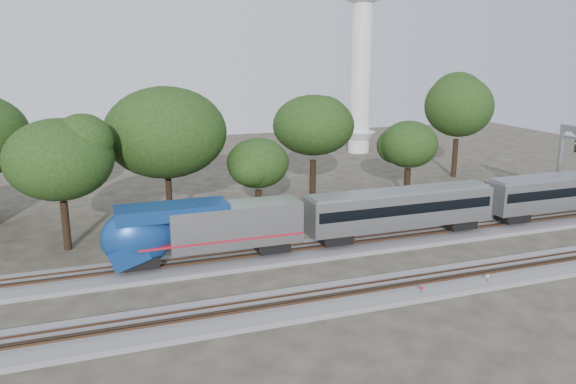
# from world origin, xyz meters

# --- Properties ---
(ground) EXTENTS (160.00, 160.00, 0.00)m
(ground) POSITION_xyz_m (0.00, 0.00, 0.00)
(ground) COLOR #383328
(ground) RESTS_ON ground
(track_far) EXTENTS (160.00, 5.00, 0.73)m
(track_far) POSITION_xyz_m (0.00, 6.00, 0.21)
(track_far) COLOR slate
(track_far) RESTS_ON ground
(track_near) EXTENTS (160.00, 5.00, 0.73)m
(track_near) POSITION_xyz_m (0.00, -4.00, 0.21)
(track_near) COLOR slate
(track_near) RESTS_ON ground
(train) EXTENTS (96.62, 3.34, 4.92)m
(train) POSITION_xyz_m (30.41, 6.00, 3.38)
(train) COLOR #AFB1B6
(train) RESTS_ON ground
(switch_stand_red) EXTENTS (0.28, 0.05, 0.88)m
(switch_stand_red) POSITION_xyz_m (5.28, -5.61, 0.56)
(switch_stand_red) COLOR #512D19
(switch_stand_red) RESTS_ON ground
(switch_stand_white) EXTENTS (0.31, 0.11, 0.99)m
(switch_stand_white) POSITION_xyz_m (11.22, -5.62, 0.63)
(switch_stand_white) COLOR #512D19
(switch_stand_white) RESTS_ON ground
(switch_lever) EXTENTS (0.54, 0.37, 0.30)m
(switch_lever) POSITION_xyz_m (6.74, -5.54, 0.15)
(switch_lever) COLOR #512D19
(switch_lever) RESTS_ON ground
(tree_2) EXTENTS (8.57, 8.57, 12.08)m
(tree_2) POSITION_xyz_m (-19.69, 14.33, 8.41)
(tree_2) COLOR black
(tree_2) RESTS_ON ground
(tree_3) EXTENTS (9.86, 9.86, 13.90)m
(tree_3) POSITION_xyz_m (-9.62, 19.23, 9.68)
(tree_3) COLOR black
(tree_3) RESTS_ON ground
(tree_4) EXTENTS (6.45, 6.45, 9.10)m
(tree_4) POSITION_xyz_m (-0.54, 16.93, 6.32)
(tree_4) COLOR black
(tree_4) RESTS_ON ground
(tree_5) EXTENTS (9.33, 9.33, 13.15)m
(tree_5) POSITION_xyz_m (8.27, 23.25, 9.16)
(tree_5) COLOR black
(tree_5) RESTS_ON ground
(tree_6) EXTENTS (6.78, 6.78, 9.56)m
(tree_6) POSITION_xyz_m (19.84, 20.50, 6.64)
(tree_6) COLOR black
(tree_6) RESTS_ON ground
(tree_7) EXTENTS (10.35, 10.35, 14.59)m
(tree_7) POSITION_xyz_m (32.49, 28.42, 10.17)
(tree_7) COLOR black
(tree_7) RESTS_ON ground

